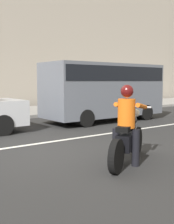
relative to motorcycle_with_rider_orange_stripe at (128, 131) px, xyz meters
The scene contains 4 objects.
ground_plane 2.13m from the motorcycle_with_rider_orange_stripe, 115.46° to the left, with size 80.00×80.00×0.00m, color #272727.
lane_marking_stripe 2.81m from the motorcycle_with_rider_orange_stripe, 94.26° to the left, with size 18.00×0.14×0.01m, color silver.
motorcycle_with_rider_orange_stripe is the anchor object (origin of this frame).
parked_van_slate_gray 6.33m from the motorcycle_with_rider_orange_stripe, 53.77° to the left, with size 5.14×1.96×2.34m.
Camera 1 is at (-3.25, -5.92, 1.65)m, focal length 46.87 mm.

